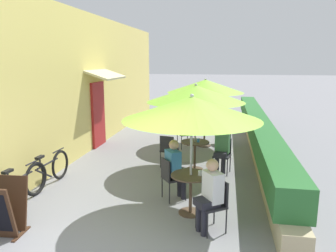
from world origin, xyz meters
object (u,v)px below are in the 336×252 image
object	(u,v)px
cafe_chair_near_right	(170,176)
bicycle_leaning	(19,187)
seated_patron_near_left	(210,192)
menu_board	(2,208)
seated_patron_near_right	(175,167)
cafe_chair_mid_right	(223,153)
cafe_chair_near_left	(215,201)
patio_table_mid	(195,150)
patio_table_far	(204,130)
cafe_chair_far_left	(222,129)
coffee_cup_mid	(198,140)
patio_umbrella_far	(205,86)
patio_table_near	(191,186)
seated_patron_mid_right	(222,147)
cafe_chair_mid_left	(168,148)
bicycle_second	(48,171)
coffee_cup_near	(200,173)
patio_umbrella_near	(192,108)
patio_umbrella_mid	(196,94)
coffee_cup_far	(206,122)
cafe_chair_far_right	(186,133)

from	to	relation	value
cafe_chair_near_right	bicycle_leaning	size ratio (longest dim) A/B	0.50
seated_patron_near_left	menu_board	distance (m)	3.38
seated_patron_near_right	cafe_chair_mid_right	distance (m)	2.03
cafe_chair_near_left	menu_board	size ratio (longest dim) A/B	0.96
seated_patron_near_left	patio_table_mid	distance (m)	3.12
patio_table_far	cafe_chair_far_left	world-z (taller)	cafe_chair_far_left
coffee_cup_mid	patio_umbrella_far	bearing A→B (deg)	90.06
patio_table_near	menu_board	distance (m)	3.19
cafe_chair_mid_right	seated_patron_mid_right	distance (m)	0.20
patio_table_mid	cafe_chair_far_left	distance (m)	2.94
patio_umbrella_far	cafe_chair_mid_left	bearing A→B (deg)	-108.30
seated_patron_near_right	bicycle_second	xyz separation A→B (m)	(-2.91, 0.16, -0.32)
patio_table_mid	menu_board	bearing A→B (deg)	-126.55
bicycle_leaning	seated_patron_mid_right	bearing A→B (deg)	37.12
patio_table_near	coffee_cup_near	bearing A→B (deg)	-1.45
patio_umbrella_near	cafe_chair_far_left	bearing A→B (deg)	84.67
cafe_chair_mid_right	patio_table_mid	bearing A→B (deg)	6.19
patio_umbrella_near	cafe_chair_near_right	world-z (taller)	patio_umbrella_near
cafe_chair_near_right	seated_patron_near_right	distance (m)	0.20
seated_patron_near_left	bicycle_leaning	size ratio (longest dim) A/B	0.72
patio_table_mid	cafe_chair_far_left	bearing A→B (deg)	77.09
cafe_chair_mid_left	cafe_chair_far_left	bearing A→B (deg)	75.77
patio_table_far	menu_board	world-z (taller)	menu_board
seated_patron_near_left	patio_umbrella_far	distance (m)	5.68
seated_patron_near_right	cafe_chair_near_left	bearing A→B (deg)	1.67
patio_umbrella_near	patio_umbrella_far	size ratio (longest dim) A/B	1.00
patio_umbrella_mid	patio_umbrella_far	size ratio (longest dim) A/B	1.00
patio_umbrella_far	bicycle_leaning	bearing A→B (deg)	-122.26
coffee_cup_mid	bicycle_leaning	size ratio (longest dim) A/B	0.05
seated_patron_near_right	coffee_cup_far	xyz separation A→B (m)	(0.32, 4.44, 0.11)
cafe_chair_near_right	patio_umbrella_near	bearing A→B (deg)	6.19
patio_umbrella_near	cafe_chair_far_right	bearing A→B (deg)	98.25
seated_patron_near_right	menu_board	xyz separation A→B (m)	(-2.55, -1.86, -0.24)
seated_patron_mid_right	coffee_cup_mid	bearing A→B (deg)	-0.06
seated_patron_mid_right	patio_table_far	distance (m)	2.70
coffee_cup_mid	bicycle_leaning	distance (m)	4.21
coffee_cup_near	patio_table_mid	xyz separation A→B (m)	(-0.32, 2.47, -0.27)
patio_table_far	bicycle_second	distance (m)	5.26
patio_umbrella_mid	patio_umbrella_far	xyz separation A→B (m)	(0.08, 2.45, 0.00)
cafe_chair_near_left	bicycle_leaning	distance (m)	3.81
bicycle_second	cafe_chair_far_right	bearing A→B (deg)	56.97
cafe_chair_mid_left	cafe_chair_far_left	xyz separation A→B (m)	(1.36, 2.80, 0.00)
coffee_cup_near	cafe_chair_mid_left	size ratio (longest dim) A/B	0.10
patio_table_far	coffee_cup_far	bearing A→B (deg)	77.55
cafe_chair_near_left	coffee_cup_near	xyz separation A→B (m)	(-0.30, 0.53, 0.28)
patio_umbrella_near	cafe_chair_near_left	bearing A→B (deg)	-48.72
cafe_chair_mid_left	bicycle_second	size ratio (longest dim) A/B	0.51
patio_table_near	coffee_cup_near	world-z (taller)	coffee_cup_near
cafe_chair_near_left	seated_patron_near_right	size ratio (longest dim) A/B	0.70
patio_table_near	cafe_chair_near_left	xyz separation A→B (m)	(0.47, -0.53, -0.01)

